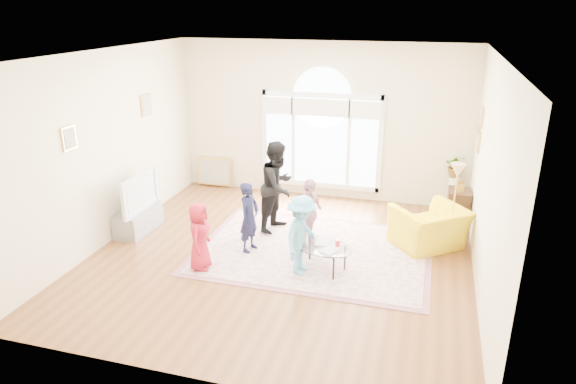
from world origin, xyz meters
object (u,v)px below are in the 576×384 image
(area_rug, at_px, (314,251))
(television, at_px, (136,191))
(armchair, at_px, (429,228))
(coffee_table, at_px, (322,247))
(tv_console, at_px, (139,220))

(area_rug, relative_size, television, 3.06)
(area_rug, distance_m, armchair, 1.97)
(coffee_table, bearing_deg, television, -170.81)
(area_rug, distance_m, coffee_table, 0.75)
(television, bearing_deg, tv_console, 180.00)
(area_rug, bearing_deg, coffee_table, -66.72)
(tv_console, relative_size, coffee_table, 0.88)
(area_rug, distance_m, tv_console, 3.24)
(television, relative_size, coffee_table, 1.04)
(coffee_table, bearing_deg, armchair, 57.52)
(tv_console, xyz_separation_m, armchair, (5.04, 0.76, 0.14))
(television, bearing_deg, area_rug, 1.02)
(coffee_table, bearing_deg, area_rug, 131.12)
(armchair, bearing_deg, coffee_table, 0.46)
(area_rug, bearing_deg, tv_console, -178.98)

